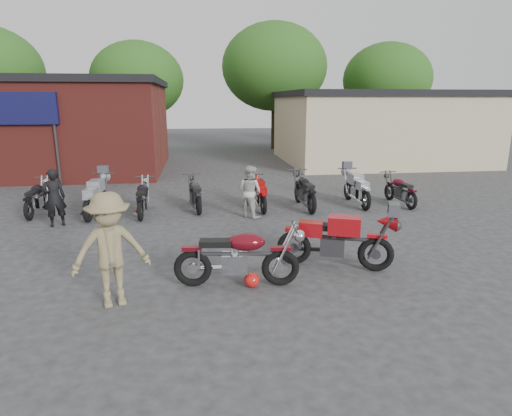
{
  "coord_description": "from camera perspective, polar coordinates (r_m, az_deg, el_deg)",
  "views": [
    {
      "loc": [
        -1.26,
        -7.65,
        3.29
      ],
      "look_at": [
        0.02,
        1.73,
        0.9
      ],
      "focal_mm": 30.0,
      "sensor_mm": 36.0,
      "label": 1
    }
  ],
  "objects": [
    {
      "name": "row_bike_5",
      "position": [
        13.43,
        6.5,
        2.53
      ],
      "size": [
        0.76,
        2.1,
        1.21
      ],
      "primitive_type": null,
      "rotation": [
        0.0,
        0.0,
        1.61
      ],
      "color": "black",
      "rests_on": "ground"
    },
    {
      "name": "row_bike_2",
      "position": [
        13.01,
        -14.86,
        1.56
      ],
      "size": [
        0.65,
        1.92,
        1.11
      ],
      "primitive_type": null,
      "rotation": [
        0.0,
        0.0,
        1.58
      ],
      "color": "black",
      "rests_on": "ground"
    },
    {
      "name": "ground",
      "position": [
        8.42,
        1.5,
        -8.84
      ],
      "size": [
        90.0,
        90.0,
        0.0
      ],
      "primitive_type": "plane",
      "color": "#2D2D2F"
    },
    {
      "name": "tree_2",
      "position": [
        30.13,
        2.44,
        16.26
      ],
      "size": [
        7.04,
        7.04,
        8.8
      ],
      "primitive_type": null,
      "color": "#224412",
      "rests_on": "ground"
    },
    {
      "name": "stucco_building",
      "position": [
        24.71,
        15.81,
        10.06
      ],
      "size": [
        10.0,
        8.0,
        3.5
      ],
      "primitive_type": "cube",
      "color": "tan",
      "rests_on": "ground"
    },
    {
      "name": "person_dark",
      "position": [
        12.54,
        -25.3,
        1.24
      ],
      "size": [
        0.67,
        0.58,
        1.56
      ],
      "primitive_type": "imported",
      "rotation": [
        0.0,
        0.0,
        3.57
      ],
      "color": "black",
      "rests_on": "ground"
    },
    {
      "name": "row_bike_3",
      "position": [
        13.31,
        -8.12,
        2.14
      ],
      "size": [
        0.88,
        1.97,
        1.1
      ],
      "primitive_type": null,
      "rotation": [
        0.0,
        0.0,
        1.71
      ],
      "color": "#252528",
      "rests_on": "ground"
    },
    {
      "name": "person_light",
      "position": [
        12.25,
        -0.8,
        2.2
      ],
      "size": [
        0.92,
        0.92,
        1.5
      ],
      "primitive_type": "imported",
      "rotation": [
        0.0,
        0.0,
        2.37
      ],
      "color": "#B6B5B1",
      "rests_on": "ground"
    },
    {
      "name": "tree_1",
      "position": [
        29.89,
        -15.41,
        14.46
      ],
      "size": [
        5.92,
        5.92,
        7.4
      ],
      "primitive_type": null,
      "color": "#224412",
      "rests_on": "ground"
    },
    {
      "name": "brick_building",
      "position": [
        23.03,
        -27.75,
        9.35
      ],
      "size": [
        12.0,
        8.0,
        4.0
      ],
      "primitive_type": "cube",
      "color": "maroon",
      "rests_on": "ground"
    },
    {
      "name": "sportbike",
      "position": [
        8.67,
        10.74,
        -3.84
      ],
      "size": [
        2.35,
        1.5,
        1.3
      ],
      "primitive_type": null,
      "rotation": [
        0.0,
        0.0,
        -0.37
      ],
      "color": "#B20E15",
      "rests_on": "ground"
    },
    {
      "name": "tree_3",
      "position": [
        32.48,
        16.93,
        14.47
      ],
      "size": [
        6.08,
        6.08,
        7.6
      ],
      "primitive_type": null,
      "color": "#224412",
      "rests_on": "ground"
    },
    {
      "name": "row_bike_7",
      "position": [
        14.55,
        18.64,
        2.49
      ],
      "size": [
        0.75,
        1.87,
        1.06
      ],
      "primitive_type": null,
      "rotation": [
        0.0,
        0.0,
        1.65
      ],
      "color": "#4D091A",
      "rests_on": "ground"
    },
    {
      "name": "vintage_motorcycle",
      "position": [
        7.7,
        -2.28,
        -6.01
      ],
      "size": [
        2.25,
        0.96,
        1.27
      ],
      "primitive_type": null,
      "rotation": [
        0.0,
        0.0,
        -0.11
      ],
      "color": "#5C0B14",
      "rests_on": "ground"
    },
    {
      "name": "row_bike_1",
      "position": [
        13.37,
        -20.6,
        1.69
      ],
      "size": [
        0.83,
        2.15,
        1.22
      ],
      "primitive_type": null,
      "rotation": [
        0.0,
        0.0,
        1.51
      ],
      "color": "#8F949C",
      "rests_on": "ground"
    },
    {
      "name": "person_tan",
      "position": [
        7.28,
        -18.82,
        -5.35
      ],
      "size": [
        1.38,
        1.04,
        1.91
      ],
      "primitive_type": "imported",
      "rotation": [
        0.0,
        0.0,
        0.3
      ],
      "color": "olive",
      "rests_on": "ground"
    },
    {
      "name": "row_bike_6",
      "position": [
        14.14,
        13.27,
        2.78
      ],
      "size": [
        0.71,
        2.05,
        1.18
      ],
      "primitive_type": null,
      "rotation": [
        0.0,
        0.0,
        1.59
      ],
      "color": "#9298A0",
      "rests_on": "ground"
    },
    {
      "name": "row_bike_4",
      "position": [
        13.24,
        0.42,
        2.16
      ],
      "size": [
        0.7,
        1.87,
        1.07
      ],
      "primitive_type": null,
      "rotation": [
        0.0,
        0.0,
        1.62
      ],
      "color": "#A80E0E",
      "rests_on": "ground"
    },
    {
      "name": "row_bike_0",
      "position": [
        14.18,
        -27.2,
        1.42
      ],
      "size": [
        0.64,
        1.88,
        1.09
      ],
      "primitive_type": null,
      "rotation": [
        0.0,
        0.0,
        1.58
      ],
      "color": "black",
      "rests_on": "ground"
    },
    {
      "name": "helmet",
      "position": [
        7.84,
        -0.56,
        -9.56
      ],
      "size": [
        0.36,
        0.36,
        0.27
      ],
      "primitive_type": "ellipsoid",
      "rotation": [
        0.0,
        0.0,
        -0.26
      ],
      "color": "red",
      "rests_on": "ground"
    }
  ]
}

